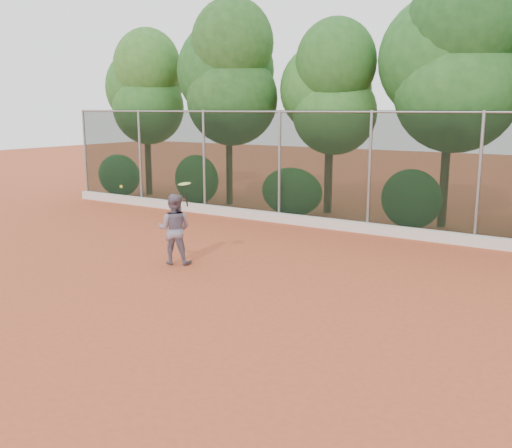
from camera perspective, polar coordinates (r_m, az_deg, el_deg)
The scene contains 7 objects.
ground at distance 11.02m, azimuth -2.85°, elevation -7.25°, with size 80.00×80.00×0.00m, color #B44B2A.
concrete_curb at distance 16.80m, azimuth 10.84°, elevation -0.38°, with size 24.00×0.20×0.30m, color silver.
tennis_player at distance 13.23m, azimuth -8.17°, elevation -0.51°, with size 0.79×0.62×1.63m, color slate.
chainlink_fence at distance 16.71m, azimuth 11.30°, elevation 5.47°, with size 24.09×0.09×3.50m.
foliage_backdrop at distance 18.69m, azimuth 12.33°, elevation 13.85°, with size 23.70×3.63×7.55m.
tennis_racket at distance 12.73m, azimuth -7.15°, elevation 3.81°, with size 0.33×0.33×0.56m.
tennis_ball_in_flight at distance 13.40m, azimuth -13.33°, elevation 3.66°, with size 0.07×0.07×0.07m.
Camera 1 is at (6.12, -8.46, 3.53)m, focal length 40.00 mm.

